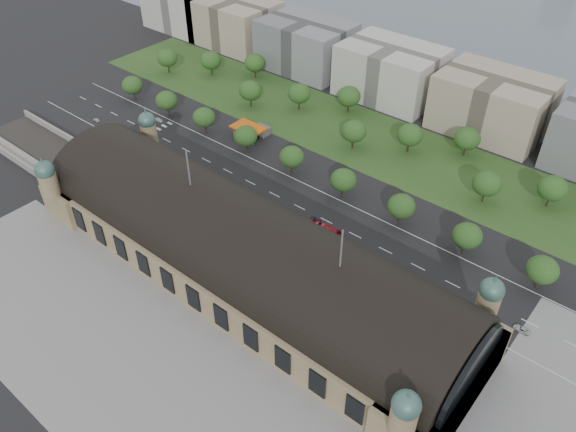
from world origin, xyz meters
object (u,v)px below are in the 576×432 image
Objects in this scene: parked_car_4 at (198,182)px; bus_west at (324,230)px; parked_car_2 at (207,187)px; bus_east at (365,260)px; parked_car_3 at (219,193)px; parked_car_6 at (200,183)px; traffic_car_1 at (159,120)px; petrol_station at (256,129)px; parked_car_5 at (201,183)px; parked_car_0 at (168,166)px; traffic_car_4 at (316,219)px; bus_mid at (349,255)px; parked_car_1 at (185,175)px; traffic_car_0 at (97,120)px; traffic_car_2 at (169,159)px; traffic_car_6 at (522,329)px.

bus_west is at bearing 76.04° from parked_car_4.
bus_east is (68.29, 3.29, 1.07)m from parked_car_2.
parked_car_3 is 11.35m from parked_car_4.
parked_car_4 is 73.05m from bus_east.
parked_car_2 is 3.56m from parked_car_6.
traffic_car_1 is at bearing -135.40° from parked_car_4.
petrol_station is 41.26m from parked_car_5.
parked_car_2 is at bearing 93.67° from bus_west.
parked_car_3 is (28.43, 0.00, 0.09)m from parked_car_0.
traffic_car_4 is 0.87× the size of parked_car_3.
petrol_station is 41.17m from parked_car_6.
bus_mid is (20.05, -8.85, 0.98)m from traffic_car_4.
bus_west is at bearing 66.07° from bus_mid.
bus_east reaches higher than parked_car_0.
petrol_station is 40.96m from parked_car_4.
parked_car_5 is (9.02, 0.00, 0.00)m from parked_car_1.
parked_car_4 is (-47.86, -10.85, 0.06)m from traffic_car_4.
traffic_car_4 is 47.98m from parked_car_6.
bus_east is (18.63, -3.71, 0.03)m from bus_west.
traffic_car_1 is (21.22, 17.60, 0.01)m from traffic_car_0.
parked_car_5 is (-3.12, 0.00, 0.10)m from parked_car_2.
traffic_car_2 is (-13.07, -37.13, -2.13)m from petrol_station.
traffic_car_6 is (142.09, 5.62, -0.16)m from traffic_car_2.
parked_car_0 is 17.08m from parked_car_4.
parked_car_0 is at bearing -127.15° from parked_car_3.
parked_car_2 is 1.05× the size of parked_car_3.
traffic_car_4 is at bearing 96.30° from traffic_car_0.
bus_west is (74.48, 3.84, 0.88)m from traffic_car_2.
traffic_car_1 reaches higher than parked_car_0.
traffic_car_2 is 93.12m from bus_east.
traffic_car_0 is at bearing -127.04° from parked_car_6.
parked_car_2 is at bearing -73.14° from traffic_car_4.
traffic_car_1 reaches higher than parked_car_6.
traffic_car_6 is 67.64m from bus_west.
petrol_station reaches higher than bus_mid.
traffic_car_4 is at bearing 96.23° from traffic_car_2.
parked_car_1 is (41.01, -21.69, 0.11)m from traffic_car_1.
parked_car_4 is at bearing -74.48° from traffic_car_4.
bus_west is (124.04, 2.91, 1.06)m from traffic_car_0.
traffic_car_4 is 21.94m from bus_mid.
traffic_car_1 is at bearing 132.67° from traffic_car_0.
traffic_car_4 is 0.96× the size of parked_car_0.
traffic_car_2 is 1.34× the size of parked_car_6.
petrol_station is 41.57m from parked_car_0.
traffic_car_1 is 0.87× the size of parked_car_2.
parked_car_2 reaches higher than traffic_car_0.
parked_car_3 is (6.67, 0.00, 0.08)m from parked_car_2.
traffic_car_2 is 1.37× the size of parked_car_3.
traffic_car_2 is at bearing -121.61° from parked_car_5.
parked_car_1 is (12.67, -3.16, -0.06)m from traffic_car_2.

